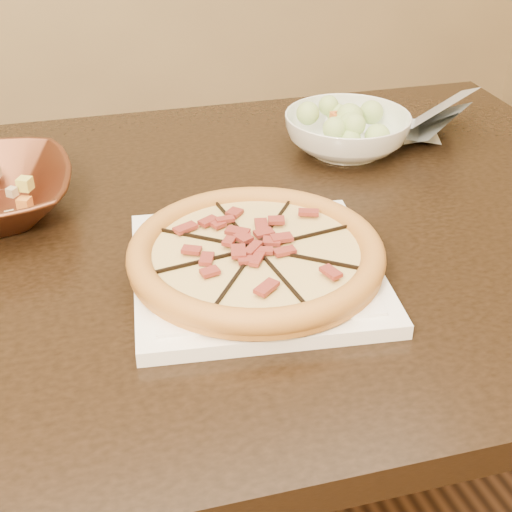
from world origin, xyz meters
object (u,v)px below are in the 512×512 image
object	(u,v)px
dining_table	(173,291)
plate	(256,270)
pizza	(256,253)
salad_bowl	(347,133)

from	to	relation	value
dining_table	plate	world-z (taller)	plate
dining_table	pizza	xyz separation A→B (m)	(0.08, -0.15, 0.13)
dining_table	plate	distance (m)	0.20
dining_table	salad_bowl	distance (m)	0.40
dining_table	salad_bowl	bearing A→B (deg)	25.41
plate	salad_bowl	size ratio (longest dim) A/B	1.65
dining_table	plate	xyz separation A→B (m)	(0.08, -0.15, 0.11)
plate	salad_bowl	distance (m)	0.41
plate	pizza	world-z (taller)	pizza
dining_table	plate	size ratio (longest dim) A/B	4.39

